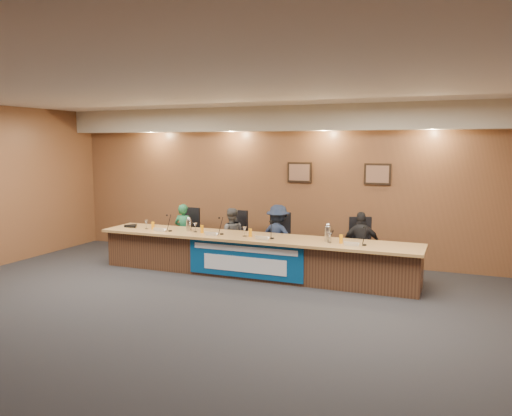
{
  "coord_description": "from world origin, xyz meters",
  "views": [
    {
      "loc": [
        3.48,
        -6.01,
        2.44
      ],
      "look_at": [
        -0.04,
        2.63,
        1.24
      ],
      "focal_mm": 35.0,
      "sensor_mm": 36.0,
      "label": 1
    }
  ],
  "objects_px": {
    "office_chair_a": "(186,236)",
    "office_chair_d": "(362,250)",
    "banner": "(244,260)",
    "panelist_d": "(361,245)",
    "speakerphone": "(132,226)",
    "carafe_right": "(328,234)",
    "panelist_b": "(231,236)",
    "office_chair_c": "(280,244)",
    "dais_body": "(253,257)",
    "panelist_a": "(184,232)",
    "panelist_c": "(278,237)",
    "office_chair_b": "(233,240)",
    "carafe_left": "(189,225)"
  },
  "relations": [
    {
      "from": "panelist_a",
      "to": "speakerphone",
      "type": "height_order",
      "value": "panelist_a"
    },
    {
      "from": "office_chair_a",
      "to": "office_chair_b",
      "type": "height_order",
      "value": "same"
    },
    {
      "from": "office_chair_c",
      "to": "carafe_right",
      "type": "relative_size",
      "value": 1.83
    },
    {
      "from": "carafe_left",
      "to": "speakerphone",
      "type": "distance_m",
      "value": 1.31
    },
    {
      "from": "panelist_c",
      "to": "office_chair_a",
      "type": "distance_m",
      "value": 2.13
    },
    {
      "from": "panelist_c",
      "to": "office_chair_c",
      "type": "bearing_deg",
      "value": -81.07
    },
    {
      "from": "carafe_left",
      "to": "office_chair_b",
      "type": "bearing_deg",
      "value": 51.04
    },
    {
      "from": "office_chair_a",
      "to": "speakerphone",
      "type": "bearing_deg",
      "value": -135.6
    },
    {
      "from": "office_chair_a",
      "to": "panelist_b",
      "type": "bearing_deg",
      "value": -5.72
    },
    {
      "from": "panelist_c",
      "to": "office_chair_d",
      "type": "bearing_deg",
      "value": -167.55
    },
    {
      "from": "carafe_right",
      "to": "speakerphone",
      "type": "distance_m",
      "value": 4.07
    },
    {
      "from": "banner",
      "to": "speakerphone",
      "type": "height_order",
      "value": "speakerphone"
    },
    {
      "from": "banner",
      "to": "panelist_a",
      "type": "bearing_deg",
      "value": 150.41
    },
    {
      "from": "panelist_c",
      "to": "speakerphone",
      "type": "relative_size",
      "value": 3.96
    },
    {
      "from": "office_chair_b",
      "to": "carafe_right",
      "type": "xyz_separation_m",
      "value": [
        2.16,
        -0.74,
        0.4
      ]
    },
    {
      "from": "office_chair_d",
      "to": "carafe_left",
      "type": "distance_m",
      "value": 3.35
    },
    {
      "from": "banner",
      "to": "office_chair_a",
      "type": "xyz_separation_m",
      "value": [
        -1.86,
        1.16,
        0.1
      ]
    },
    {
      "from": "carafe_left",
      "to": "speakerphone",
      "type": "xyz_separation_m",
      "value": [
        -1.3,
        -0.05,
        -0.08
      ]
    },
    {
      "from": "office_chair_a",
      "to": "office_chair_d",
      "type": "xyz_separation_m",
      "value": [
        3.74,
        0.0,
        0.0
      ]
    },
    {
      "from": "panelist_b",
      "to": "office_chair_c",
      "type": "distance_m",
      "value": 1.02
    },
    {
      "from": "panelist_b",
      "to": "office_chair_a",
      "type": "relative_size",
      "value": 2.41
    },
    {
      "from": "panelist_b",
      "to": "speakerphone",
      "type": "relative_size",
      "value": 3.61
    },
    {
      "from": "office_chair_d",
      "to": "office_chair_b",
      "type": "bearing_deg",
      "value": 158.25
    },
    {
      "from": "carafe_right",
      "to": "panelist_a",
      "type": "bearing_deg",
      "value": 168.93
    },
    {
      "from": "dais_body",
      "to": "panelist_d",
      "type": "bearing_deg",
      "value": 18.82
    },
    {
      "from": "dais_body",
      "to": "speakerphone",
      "type": "xyz_separation_m",
      "value": [
        -2.66,
        -0.06,
        0.43
      ]
    },
    {
      "from": "carafe_right",
      "to": "panelist_d",
      "type": "bearing_deg",
      "value": 53.71
    },
    {
      "from": "carafe_right",
      "to": "office_chair_a",
      "type": "bearing_deg",
      "value": 167.25
    },
    {
      "from": "office_chair_a",
      "to": "office_chair_d",
      "type": "height_order",
      "value": "same"
    },
    {
      "from": "office_chair_c",
      "to": "carafe_left",
      "type": "xyz_separation_m",
      "value": [
        -1.62,
        -0.75,
        0.38
      ]
    },
    {
      "from": "banner",
      "to": "panelist_d",
      "type": "bearing_deg",
      "value": 29.31
    },
    {
      "from": "panelist_c",
      "to": "speakerphone",
      "type": "height_order",
      "value": "panelist_c"
    },
    {
      "from": "office_chair_a",
      "to": "office_chair_d",
      "type": "relative_size",
      "value": 1.0
    },
    {
      "from": "panelist_a",
      "to": "carafe_left",
      "type": "distance_m",
      "value": 0.86
    },
    {
      "from": "panelist_c",
      "to": "office_chair_b",
      "type": "distance_m",
      "value": 1.03
    },
    {
      "from": "panelist_c",
      "to": "panelist_d",
      "type": "bearing_deg",
      "value": -171.07
    },
    {
      "from": "carafe_right",
      "to": "speakerphone",
      "type": "xyz_separation_m",
      "value": [
        -4.07,
        -0.06,
        -0.11
      ]
    },
    {
      "from": "panelist_a",
      "to": "office_chair_d",
      "type": "distance_m",
      "value": 3.74
    },
    {
      "from": "panelist_a",
      "to": "panelist_c",
      "type": "bearing_deg",
      "value": -178.53
    },
    {
      "from": "office_chair_b",
      "to": "carafe_left",
      "type": "distance_m",
      "value": 1.03
    },
    {
      "from": "office_chair_c",
      "to": "office_chair_d",
      "type": "height_order",
      "value": "same"
    },
    {
      "from": "panelist_c",
      "to": "panelist_d",
      "type": "distance_m",
      "value": 1.62
    },
    {
      "from": "carafe_left",
      "to": "panelist_b",
      "type": "bearing_deg",
      "value": 46.98
    },
    {
      "from": "office_chair_a",
      "to": "office_chair_b",
      "type": "bearing_deg",
      "value": -0.55
    },
    {
      "from": "office_chair_b",
      "to": "dais_body",
      "type": "bearing_deg",
      "value": -37.25
    },
    {
      "from": "office_chair_a",
      "to": "banner",
      "type": "bearing_deg",
      "value": -32.42
    },
    {
      "from": "panelist_c",
      "to": "office_chair_b",
      "type": "bearing_deg",
      "value": 3.28
    },
    {
      "from": "panelist_b",
      "to": "panelist_d",
      "type": "distance_m",
      "value": 2.63
    },
    {
      "from": "office_chair_b",
      "to": "speakerphone",
      "type": "height_order",
      "value": "speakerphone"
    },
    {
      "from": "panelist_a",
      "to": "panelist_c",
      "type": "xyz_separation_m",
      "value": [
        2.12,
        0.0,
        0.04
      ]
    }
  ]
}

